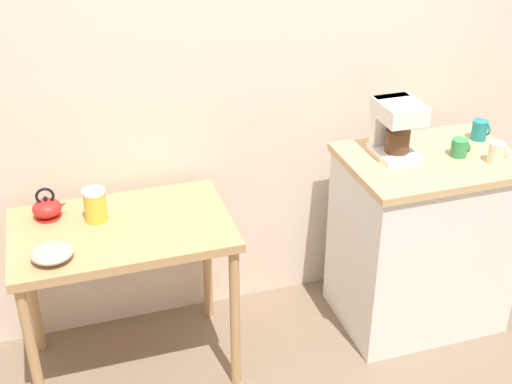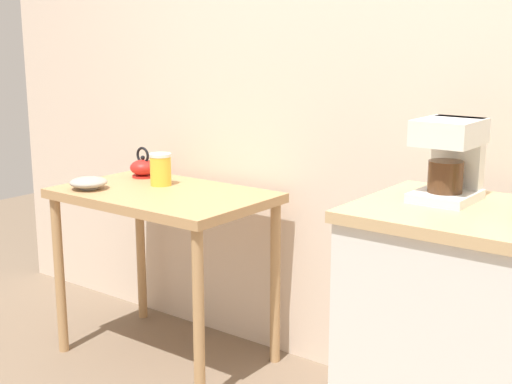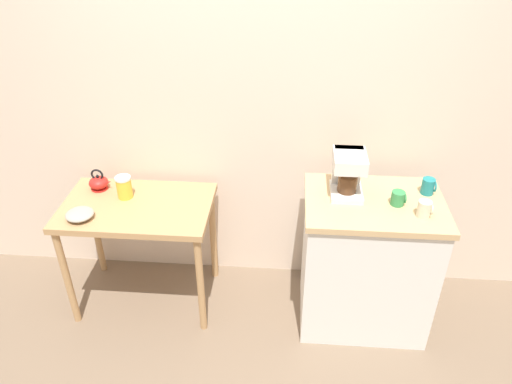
% 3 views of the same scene
% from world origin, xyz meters
% --- Properties ---
extents(ground_plane, '(8.00, 8.00, 0.00)m').
position_xyz_m(ground_plane, '(0.00, 0.00, 0.00)').
color(ground_plane, '#7A6651').
extents(back_wall, '(4.40, 0.10, 2.80)m').
position_xyz_m(back_wall, '(0.10, 0.42, 1.40)').
color(back_wall, beige).
rests_on(back_wall, ground_plane).
extents(wooden_table, '(0.91, 0.58, 0.76)m').
position_xyz_m(wooden_table, '(-0.68, 0.02, 0.66)').
color(wooden_table, tan).
rests_on(wooden_table, ground_plane).
extents(kitchen_counter, '(0.79, 0.57, 0.89)m').
position_xyz_m(kitchen_counter, '(0.72, -0.03, 0.45)').
color(kitchen_counter, white).
rests_on(kitchen_counter, ground_plane).
extents(bowl_stoneware, '(0.16, 0.16, 0.05)m').
position_xyz_m(bowl_stoneware, '(-0.97, -0.14, 0.79)').
color(bowl_stoneware, '#9E998C').
rests_on(bowl_stoneware, wooden_table).
extents(teakettle, '(0.15, 0.12, 0.14)m').
position_xyz_m(teakettle, '(-0.96, 0.18, 0.81)').
color(teakettle, red).
rests_on(teakettle, wooden_table).
extents(canister_enamel, '(0.10, 0.10, 0.14)m').
position_xyz_m(canister_enamel, '(-0.77, 0.10, 0.83)').
color(canister_enamel, gold).
rests_on(canister_enamel, wooden_table).
extents(coffee_maker, '(0.18, 0.22, 0.26)m').
position_xyz_m(coffee_maker, '(0.56, 0.05, 1.03)').
color(coffee_maker, white).
rests_on(coffee_maker, kitchen_counter).
extents(mug_tall_green, '(0.08, 0.07, 0.08)m').
position_xyz_m(mug_tall_green, '(0.84, -0.05, 0.93)').
color(mug_tall_green, '#338C4C').
rests_on(mug_tall_green, kitchen_counter).
extents(mug_small_cream, '(0.08, 0.07, 0.09)m').
position_xyz_m(mug_small_cream, '(0.96, -0.16, 0.94)').
color(mug_small_cream, beige).
rests_on(mug_small_cream, kitchen_counter).
extents(mug_dark_teal, '(0.08, 0.07, 0.10)m').
position_xyz_m(mug_dark_teal, '(1.03, 0.07, 0.94)').
color(mug_dark_teal, teal).
rests_on(mug_dark_teal, kitchen_counter).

